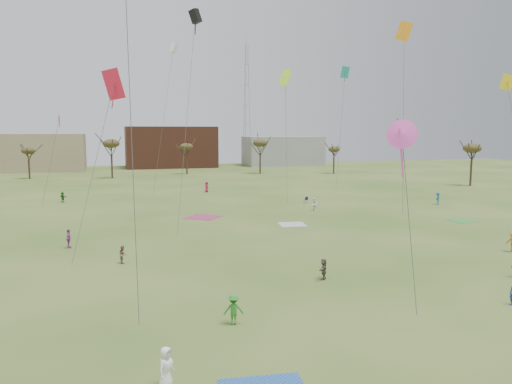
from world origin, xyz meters
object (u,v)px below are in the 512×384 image
object	(u,v)px
flyer_near_left	(166,367)
radio_tower	(246,104)
flyer_near_center	(234,310)
camp_chair_right	(306,201)

from	to	relation	value
flyer_near_left	radio_tower	xyz separation A→B (m)	(40.11, 133.92, 18.32)
flyer_near_center	camp_chair_right	distance (m)	47.95
flyer_near_left	radio_tower	world-z (taller)	radio_tower
camp_chair_right	radio_tower	size ratio (longest dim) A/B	0.02
flyer_near_center	radio_tower	bearing A→B (deg)	-96.07
flyer_near_left	camp_chair_right	distance (m)	55.14
flyer_near_center	radio_tower	distance (m)	134.24
flyer_near_left	camp_chair_right	world-z (taller)	flyer_near_left
camp_chair_right	radio_tower	xyz separation A→B (m)	(14.01, 85.35, 18.95)
camp_chair_right	radio_tower	distance (m)	88.54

